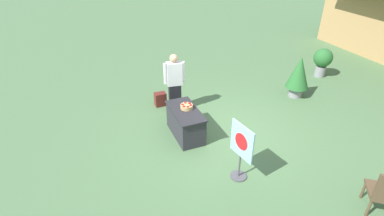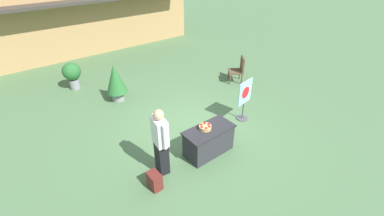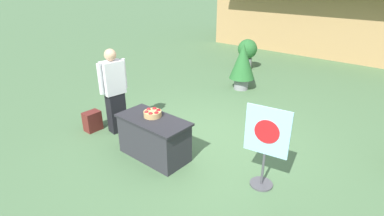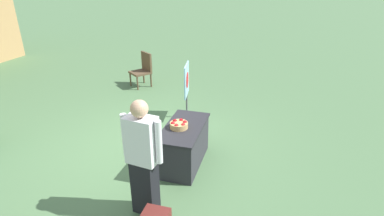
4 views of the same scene
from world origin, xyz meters
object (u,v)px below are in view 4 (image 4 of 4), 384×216
at_px(display_table, 184,145).
at_px(patio_chair, 143,68).
at_px(person_visitor, 143,158).
at_px(apple_basket, 179,125).
at_px(poster_board, 187,88).

height_order(display_table, patio_chair, patio_chair).
xyz_separation_m(display_table, person_visitor, (-1.32, 0.18, 0.52)).
relative_size(person_visitor, patio_chair, 1.69).
height_order(apple_basket, patio_chair, patio_chair).
bearing_deg(apple_basket, poster_board, 12.57).
bearing_deg(display_table, apple_basket, 138.97).
height_order(apple_basket, poster_board, poster_board).
bearing_deg(apple_basket, display_table, -41.03).
bearing_deg(person_visitor, poster_board, 13.53).
distance_m(display_table, person_visitor, 1.44).
bearing_deg(display_table, patio_chair, 33.15).
relative_size(apple_basket, poster_board, 0.24).
bearing_deg(apple_basket, person_visitor, 174.76).
bearing_deg(apple_basket, patio_chair, 31.93).
relative_size(person_visitor, poster_board, 1.32).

